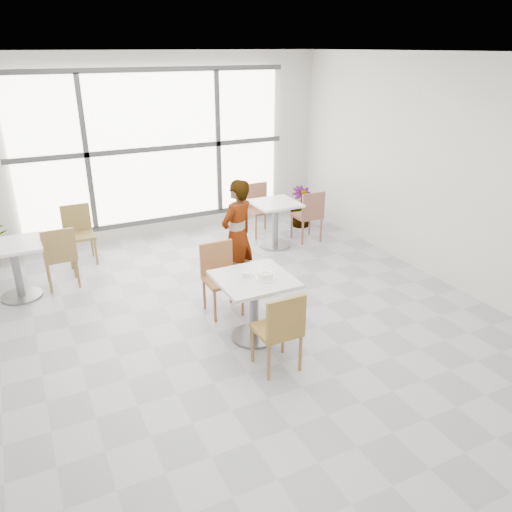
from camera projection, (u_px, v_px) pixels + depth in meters
name	position (u px, v px, depth m)	size (l,w,h in m)	color
floor	(245.00, 324.00, 5.91)	(7.00, 7.00, 0.00)	#9E9EA5
ceiling	(242.00, 52.00, 4.74)	(7.00, 7.00, 0.00)	white
wall_back	(154.00, 148.00, 8.21)	(6.00, 6.00, 0.00)	silver
wall_right	(450.00, 174.00, 6.54)	(7.00, 7.00, 0.00)	silver
window	(156.00, 149.00, 8.16)	(4.60, 0.07, 2.52)	white
main_table	(254.00, 296.00, 5.45)	(0.80, 0.80, 0.75)	silver
chair_near	(281.00, 327.00, 4.89)	(0.42, 0.42, 0.87)	olive
chair_far	(220.00, 273.00, 6.07)	(0.42, 0.42, 0.87)	#9E6338
oatmeal_bowl	(265.00, 276.00, 5.30)	(0.21, 0.21, 0.10)	white
coffee_cup	(246.00, 275.00, 5.34)	(0.16, 0.13, 0.07)	white
person	(237.00, 235.00, 6.57)	(0.55, 0.36, 1.50)	black
bg_table_left	(15.00, 263.00, 6.37)	(0.70, 0.70, 0.75)	silver
bg_table_right	(275.00, 218.00, 8.05)	(0.70, 0.70, 0.75)	white
bg_chair_left_near	(60.00, 253.00, 6.63)	(0.42, 0.42, 0.87)	olive
bg_chair_left_far	(78.00, 230.00, 7.48)	(0.42, 0.42, 0.87)	olive
bg_chair_right_near	(309.00, 213.00, 8.23)	(0.42, 0.42, 0.87)	#8E5746
bg_chair_right_far	(258.00, 205.00, 8.64)	(0.42, 0.42, 0.87)	#9B6549
plant_right	(301.00, 207.00, 9.00)	(0.41, 0.41, 0.73)	#4F7436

